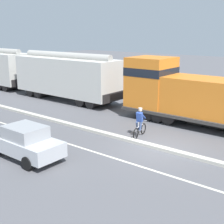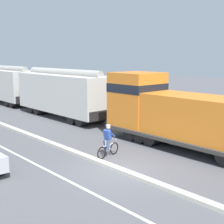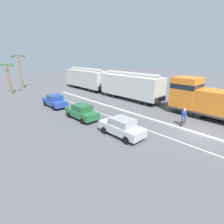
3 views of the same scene
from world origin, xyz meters
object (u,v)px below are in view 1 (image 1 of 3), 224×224
(hopper_car_lead, at_px, (66,77))
(parked_car_silver, at_px, (24,142))
(cyclist, at_px, (140,123))
(locomotive, at_px, (199,98))

(hopper_car_lead, relative_size, parked_car_silver, 2.52)
(parked_car_silver, distance_m, cyclist, 6.56)
(parked_car_silver, xyz_separation_m, cyclist, (6.01, -2.65, 0.00))
(locomotive, xyz_separation_m, parked_car_silver, (-10.27, 4.29, -0.98))
(locomotive, distance_m, cyclist, 4.67)
(parked_car_silver, bearing_deg, hopper_car_lead, 37.46)
(locomotive, bearing_deg, cyclist, 158.91)
(locomotive, distance_m, parked_car_silver, 11.17)
(locomotive, height_order, parked_car_silver, locomotive)
(locomotive, relative_size, parked_car_silver, 2.76)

